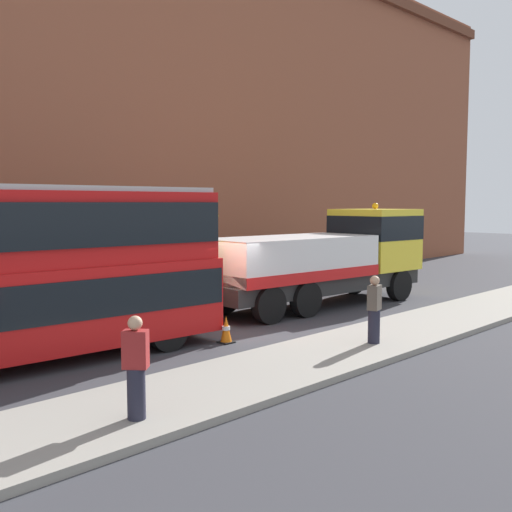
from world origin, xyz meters
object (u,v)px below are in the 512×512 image
at_px(recovery_tow_truck, 327,256).
at_px(traffic_cone_near_bus, 226,330).
at_px(pedestrian_bystander, 374,310).
at_px(pedestrian_onlooker, 136,369).

xyz_separation_m(recovery_tow_truck, traffic_cone_near_bus, (-6.45, -1.73, -1.42)).
xyz_separation_m(pedestrian_bystander, traffic_cone_near_bus, (-2.19, 3.11, -0.64)).
bearing_deg(recovery_tow_truck, traffic_cone_near_bus, -160.61).
height_order(pedestrian_onlooker, pedestrian_bystander, same).
bearing_deg(pedestrian_onlooker, traffic_cone_near_bus, -7.71).
distance_m(pedestrian_onlooker, pedestrian_bystander, 7.21).
bearing_deg(traffic_cone_near_bus, pedestrian_onlooker, -146.38).
height_order(recovery_tow_truck, pedestrian_bystander, recovery_tow_truck).
relative_size(pedestrian_onlooker, pedestrian_bystander, 1.00).
xyz_separation_m(recovery_tow_truck, pedestrian_bystander, (-4.26, -4.84, -0.77)).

